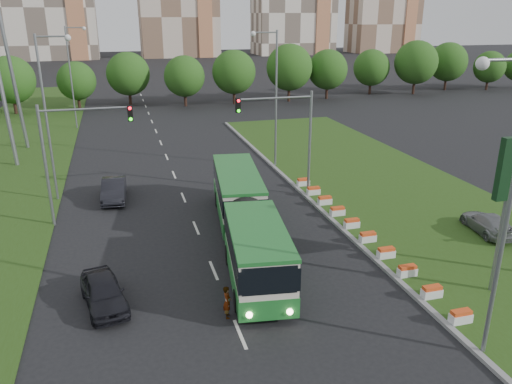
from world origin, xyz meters
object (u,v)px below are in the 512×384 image
object	(u,v)px
car_left_far	(114,190)
car_median	(488,223)
car_left_near	(104,292)
shopping_trolley	(247,312)
pedestrian	(227,302)
articulated_bus	(244,217)
traffic_mast_left	(70,145)
traffic_mast_median	(290,128)

from	to	relation	value
car_left_far	car_median	bearing A→B (deg)	-26.42
car_left_near	car_left_far	world-z (taller)	car_left_far
car_left_near	shopping_trolley	bearing A→B (deg)	-35.03
pedestrian	articulated_bus	bearing A→B (deg)	-12.27
articulated_bus	car_median	size ratio (longest dim) A/B	4.01
traffic_mast_left	shopping_trolley	world-z (taller)	traffic_mast_left
articulated_bus	car_median	bearing A→B (deg)	-2.76
shopping_trolley	articulated_bus	bearing A→B (deg)	77.95
car_left_near	shopping_trolley	xyz separation A→B (m)	(6.32, -2.82, -0.44)
traffic_mast_median	articulated_bus	distance (m)	9.69
traffic_mast_left	car_left_near	world-z (taller)	traffic_mast_left
traffic_mast_left	shopping_trolley	xyz separation A→B (m)	(7.99, -13.86, -5.04)
car_left_far	traffic_mast_left	bearing A→B (deg)	-117.00
articulated_bus	pedestrian	size ratio (longest dim) A/B	11.05
car_left_far	car_median	world-z (taller)	car_left_far
traffic_mast_median	shopping_trolley	distance (m)	17.25
car_left_near	car_median	world-z (taller)	car_left_near
articulated_bus	car_median	xyz separation A→B (m)	(15.20, -2.79, -0.99)
articulated_bus	shopping_trolley	bearing A→B (deg)	-95.62
car_left_near	car_median	xyz separation A→B (m)	(23.32, 2.03, 0.04)
car_left_far	car_median	distance (m)	26.13
car_left_far	traffic_mast_median	bearing A→B (deg)	-9.59
car_left_far	pedestrian	size ratio (longest dim) A/B	3.01
articulated_bus	car_left_far	xyz separation A→B (m)	(-7.48, 10.17, -0.98)
car_median	pedestrian	bearing A→B (deg)	22.17
traffic_mast_median	car_left_near	size ratio (longest dim) A/B	1.82
car_left_far	shopping_trolley	bearing A→B (deg)	-68.97
traffic_mast_median	traffic_mast_left	size ratio (longest dim) A/B	1.00
car_left_near	pedestrian	xyz separation A→B (m)	(5.47, -2.51, 0.05)
traffic_mast_median	car_left_near	distance (m)	18.66
traffic_mast_median	car_left_far	size ratio (longest dim) A/B	1.67
articulated_bus	car_left_near	world-z (taller)	articulated_bus
traffic_mast_median	car_left_near	bearing A→B (deg)	-138.23
articulated_bus	traffic_mast_left	bearing A→B (deg)	155.18
traffic_mast_left	articulated_bus	bearing A→B (deg)	-32.45
traffic_mast_median	articulated_bus	xyz separation A→B (m)	(-5.37, -7.22, -3.58)
traffic_mast_median	car_median	world-z (taller)	traffic_mast_median
articulated_bus	car_left_far	size ratio (longest dim) A/B	3.67
articulated_bus	pedestrian	xyz separation A→B (m)	(-2.65, -7.33, -0.98)
traffic_mast_median	car_median	bearing A→B (deg)	-45.50
car_left_near	car_left_far	xyz separation A→B (m)	(0.63, 14.99, 0.04)
car_left_near	car_median	bearing A→B (deg)	-6.02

